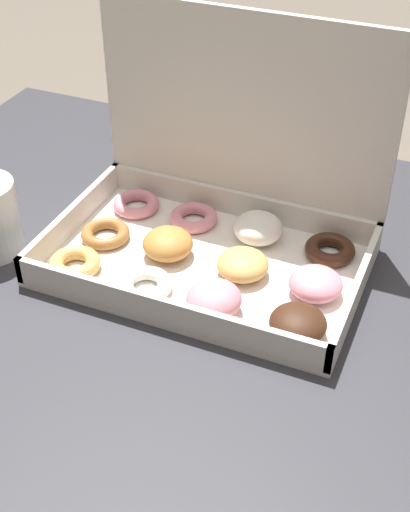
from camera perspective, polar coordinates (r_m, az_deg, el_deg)
The scene contains 2 objects.
dining_table at distance 0.93m, azimuth -1.50°, elevation -7.37°, with size 0.98×0.78×0.73m.
donut_box at distance 0.86m, azimuth 1.26°, elevation 2.89°, with size 0.38×0.25×0.28m.
Camera 1 is at (0.28, -0.60, 1.27)m, focal length 50.00 mm.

